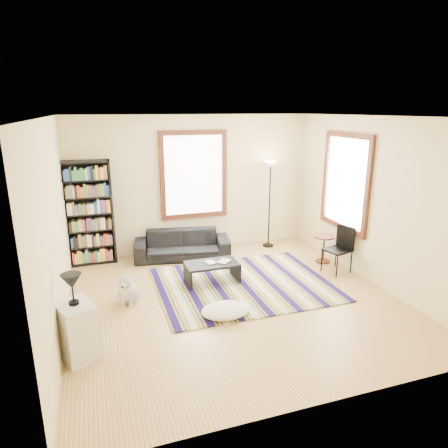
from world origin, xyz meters
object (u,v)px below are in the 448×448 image
object	(u,v)px
floor_cushion	(225,310)
floor_lamp	(269,205)
bookshelf	(89,213)
folding_chair	(337,250)
white_cabinet	(77,331)
sofa	(182,245)
dog	(128,287)
side_table	(324,249)
coffee_table	(212,273)

from	to	relation	value
floor_cushion	floor_lamp	world-z (taller)	floor_lamp
bookshelf	folding_chair	size ratio (longest dim) A/B	2.33
floor_cushion	folding_chair	distance (m)	2.64
floor_lamp	white_cabinet	bearing A→B (deg)	-142.19
sofa	bookshelf	xyz separation A→B (m)	(-1.72, 0.27, 0.73)
dog	bookshelf	bearing A→B (deg)	124.26
bookshelf	floor_lamp	distance (m)	3.67
folding_chair	sofa	bearing A→B (deg)	131.80
floor_cushion	white_cabinet	world-z (taller)	white_cabinet
sofa	side_table	world-z (taller)	sofa
sofa	dog	distance (m)	2.03
side_table	white_cabinet	size ratio (longest dim) A/B	0.77
coffee_table	folding_chair	bearing A→B (deg)	-7.02
floor_cushion	side_table	xyz separation A→B (m)	(2.50, 1.42, 0.18)
bookshelf	white_cabinet	world-z (taller)	bookshelf
folding_chair	coffee_table	bearing A→B (deg)	157.54
white_cabinet	dog	bearing A→B (deg)	37.84
sofa	side_table	size ratio (longest dim) A/B	3.49
coffee_table	side_table	distance (m)	2.36
side_table	floor_lamp	bearing A→B (deg)	117.70
sofa	side_table	distance (m)	2.80
side_table	folding_chair	bearing A→B (deg)	-95.51
coffee_table	dog	bearing A→B (deg)	-168.52
side_table	folding_chair	size ratio (longest dim) A/B	0.63
coffee_table	folding_chair	size ratio (longest dim) A/B	1.05
coffee_table	folding_chair	distance (m)	2.33
sofa	folding_chair	world-z (taller)	folding_chair
bookshelf	white_cabinet	size ratio (longest dim) A/B	2.86
sofa	dog	world-z (taller)	sofa
white_cabinet	dog	xyz separation A→B (m)	(0.71, 1.27, -0.10)
coffee_table	white_cabinet	bearing A→B (deg)	-144.04
coffee_table	dog	world-z (taller)	dog
floor_lamp	dog	xyz separation A→B (m)	(-3.15, -1.73, -0.68)
sofa	floor_lamp	world-z (taller)	floor_lamp
floor_cushion	dog	distance (m)	1.57
sofa	floor_cushion	distance (m)	2.53
side_table	folding_chair	xyz separation A→B (m)	(-0.05, -0.52, 0.16)
bookshelf	dog	size ratio (longest dim) A/B	3.94
folding_chair	dog	xyz separation A→B (m)	(-3.74, -0.01, -0.18)
white_cabinet	dog	distance (m)	1.46
coffee_table	floor_cushion	distance (m)	1.20
floor_lamp	side_table	world-z (taller)	floor_lamp
sofa	white_cabinet	distance (m)	3.48
sofa	bookshelf	world-z (taller)	bookshelf
side_table	bookshelf	bearing A→B (deg)	162.25
sofa	white_cabinet	bearing A→B (deg)	-113.48
bookshelf	side_table	xyz separation A→B (m)	(4.30, -1.38, -0.73)
white_cabinet	bookshelf	bearing A→B (deg)	63.51
bookshelf	white_cabinet	xyz separation A→B (m)	(-0.20, -3.17, -0.65)
coffee_table	white_cabinet	world-z (taller)	white_cabinet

